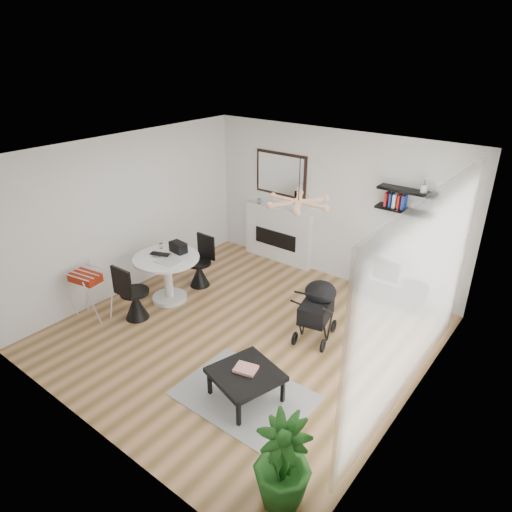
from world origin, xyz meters
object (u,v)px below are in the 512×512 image
Objects in this scene: fireplace at (278,228)px; coffee_table at (246,375)px; tv_console at (391,290)px; dining_table at (167,272)px; drying_rack at (90,293)px; potted_plant at (282,462)px; crt_tv at (391,266)px; stroller at (317,312)px.

coffee_table is at bearing -60.01° from fireplace.
fireplace is 1.98× the size of tv_console.
dining_table is 1.17× the size of coffee_table.
drying_rack reaches higher than dining_table.
coffee_table is at bearing -22.58° from dining_table.
drying_rack is at bearing 169.39° from potted_plant.
crt_tv is 1.73m from stroller.
fireplace reaches higher than stroller.
potted_plant is (0.74, -4.20, -0.14)m from crt_tv.
stroller reaches higher than crt_tv.
dining_table is 2.60m from stroller.
tv_console is 1.15× the size of stroller.
dining_table is at bearing -179.27° from stroller.
stroller is at bearing 20.20° from drying_rack.
dining_table is 1.25m from drying_rack.
fireplace is 2.50m from tv_console.
coffee_table is at bearing 143.00° from potted_plant.
coffee_table is (-0.45, -3.35, 0.15)m from tv_console.
tv_console is 4.92m from drying_rack.
fireplace is 2.63× the size of drying_rack.
tv_console is 2.05× the size of crt_tv.
potted_plant is at bearing -80.68° from tv_console.
tv_console is at bearing 82.37° from coffee_table.
fireplace is at bearing 77.39° from dining_table.
drying_rack is at bearing -163.44° from stroller.
stroller is at bearing 114.48° from potted_plant.
drying_rack is at bearing -115.69° from dining_table.
stroller is (-0.41, -1.67, -0.23)m from crt_tv.
fireplace reaches higher than crt_tv.
fireplace reaches higher than drying_rack.
potted_plant is (0.69, -4.20, 0.29)m from tv_console.
fireplace reaches higher than tv_console.
crt_tv is 0.53× the size of potted_plant.
crt_tv is at bearing -176.19° from tv_console.
crt_tv reaches higher than coffee_table.
crt_tv is (2.40, -0.13, -0.05)m from fireplace.
drying_rack is at bearing -178.76° from coffee_table.
coffee_table is (3.08, 0.07, -0.08)m from drying_rack.
dining_table reaches higher than tv_console.
drying_rack is at bearing -135.61° from crt_tv.
crt_tv is 0.57× the size of coffee_table.
stroller is at bearing -42.06° from fireplace.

